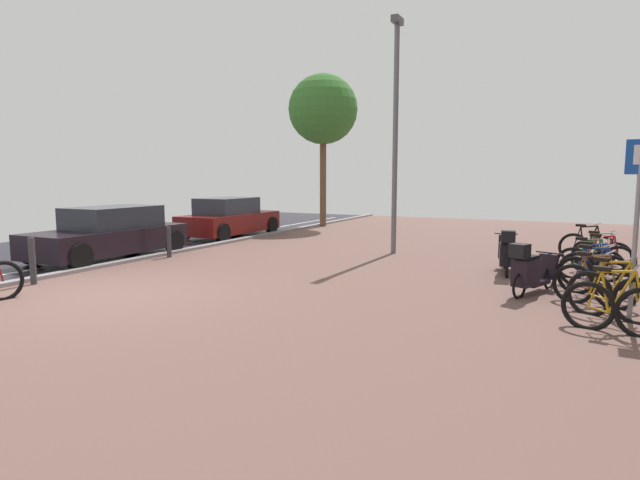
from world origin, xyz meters
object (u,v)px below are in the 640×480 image
(parked_car_far, at_px, (229,218))
(parking_sign, at_px, (637,211))
(bicycle_rack_04, at_px, (594,270))
(bollard_far, at_px, (169,242))
(bollard_near, at_px, (32,261))
(bicycle_rack_01, at_px, (613,296))
(parked_car_near, at_px, (110,234))
(bicycle_rack_05, at_px, (589,264))
(scooter_mid, at_px, (530,271))
(lamp_post, at_px, (395,126))
(bicycle_rack_08, at_px, (587,248))
(bicycle_rack_06, at_px, (603,259))
(street_tree, at_px, (323,110))
(scooter_near, at_px, (507,253))
(bicycle_rack_07, at_px, (601,254))
(bicycle_rack_03, at_px, (595,277))
(bicycle_rack_02, at_px, (594,286))
(bicycle_rack_00, at_px, (615,308))

(parked_car_far, bearing_deg, parking_sign, -27.94)
(bicycle_rack_04, relative_size, bollard_far, 1.60)
(parked_car_far, height_order, bollard_near, parked_car_far)
(bicycle_rack_01, xyz_separation_m, parked_car_near, (-11.46, 0.93, 0.29))
(bicycle_rack_05, xyz_separation_m, parked_car_near, (-11.21, -2.27, 0.30))
(scooter_mid, height_order, lamp_post, lamp_post)
(bicycle_rack_08, height_order, bollard_far, bicycle_rack_08)
(bollard_near, bearing_deg, bicycle_rack_05, 28.45)
(bicycle_rack_05, xyz_separation_m, bollard_near, (-9.90, -5.36, 0.13))
(bicycle_rack_08, bearing_deg, lamp_post, -172.65)
(bollard_far, bearing_deg, bicycle_rack_06, 12.77)
(bicycle_rack_08, relative_size, street_tree, 0.21)
(scooter_near, distance_m, lamp_post, 4.75)
(bicycle_rack_07, relative_size, scooter_near, 0.71)
(bicycle_rack_06, xyz_separation_m, lamp_post, (-5.07, 0.98, 3.14))
(bicycle_rack_08, relative_size, scooter_near, 0.75)
(bicycle_rack_01, height_order, bicycle_rack_06, bicycle_rack_01)
(scooter_near, relative_size, bollard_near, 1.92)
(bicycle_rack_05, bearing_deg, scooter_near, -177.79)
(bicycle_rack_01, relative_size, scooter_mid, 0.82)
(bicycle_rack_01, relative_size, bicycle_rack_05, 0.99)
(bicycle_rack_01, height_order, bollard_far, bicycle_rack_01)
(bicycle_rack_01, bearing_deg, bicycle_rack_04, 94.40)
(bicycle_rack_04, distance_m, scooter_near, 1.84)
(bicycle_rack_03, height_order, bollard_near, bicycle_rack_03)
(scooter_near, bearing_deg, bicycle_rack_01, -59.17)
(parked_car_near, bearing_deg, bollard_near, -67.12)
(scooter_mid, bearing_deg, parked_car_near, -178.72)
(parking_sign, distance_m, lamp_post, 7.47)
(bicycle_rack_01, bearing_deg, bicycle_rack_05, 94.49)
(parking_sign, height_order, street_tree, street_tree)
(bicycle_rack_04, xyz_separation_m, scooter_mid, (-1.06, -1.24, 0.11))
(street_tree, bearing_deg, bicycle_rack_02, -46.05)
(bicycle_rack_01, bearing_deg, parked_car_far, 151.50)
(bicycle_rack_04, relative_size, parked_car_near, 0.31)
(parked_car_near, bearing_deg, street_tree, 83.02)
(bicycle_rack_02, height_order, bollard_far, bicycle_rack_02)
(parking_sign, distance_m, bollard_near, 10.68)
(bicycle_rack_02, distance_m, bicycle_rack_08, 4.79)
(parked_car_far, bearing_deg, parked_car_near, -89.45)
(bicycle_rack_00, height_order, parked_car_near, parked_car_near)
(scooter_near, xyz_separation_m, parking_sign, (2.11, -3.11, 1.17))
(bicycle_rack_01, xyz_separation_m, parking_sign, (0.24, 0.02, 1.29))
(bollard_near, bearing_deg, bicycle_rack_02, 16.66)
(scooter_mid, bearing_deg, scooter_near, 107.42)
(bicycle_rack_07, xyz_separation_m, bicycle_rack_08, (-0.28, 0.80, 0.03))
(bicycle_rack_01, relative_size, bicycle_rack_02, 1.00)
(bicycle_rack_00, xyz_separation_m, bollard_far, (-10.13, 2.48, 0.06))
(bicycle_rack_02, bearing_deg, bicycle_rack_00, -82.44)
(street_tree, bearing_deg, parking_sign, -46.82)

